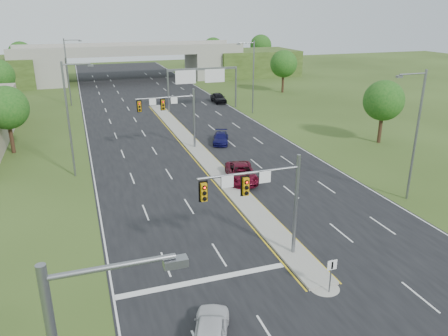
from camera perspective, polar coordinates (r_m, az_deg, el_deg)
name	(u,v)px	position (r m, az deg, el deg)	size (l,w,h in m)	color
ground	(293,254)	(30.05, 8.97, -11.04)	(240.00, 240.00, 0.00)	#304217
road	(176,128)	(60.89, -6.31, 5.27)	(24.00, 160.00, 0.02)	black
median	(199,152)	(49.68, -3.24, 2.06)	(2.00, 54.00, 0.16)	gray
median_nose	(324,287)	(27.12, 12.98, -14.87)	(2.00, 2.00, 0.16)	gray
lane_markings	(182,140)	(55.04, -5.51, 3.72)	(23.72, 160.00, 0.01)	gold
signal_mast_near	(264,194)	(26.93, 5.30, -3.39)	(6.62, 0.60, 7.00)	slate
signal_mast_far	(175,110)	(49.75, -6.48, 7.52)	(6.62, 0.60, 7.00)	slate
keep_right_sign	(331,271)	(25.98, 13.84, -12.90)	(0.60, 0.13, 2.20)	slate
sign_gantry	(202,77)	(70.91, -2.92, 11.76)	(11.58, 0.44, 6.67)	slate
overpass	(131,65)	(104.01, -12.05, 13.06)	(80.00, 14.00, 8.10)	gray
lightpole_l_mid	(70,115)	(43.58, -19.46, 6.58)	(2.85, 0.25, 11.00)	slate
lightpole_l_far	(68,69)	(78.13, -19.65, 12.07)	(2.85, 0.25, 11.00)	slate
lightpole_r_near	(415,130)	(38.91, 23.69, 4.51)	(2.85, 0.25, 11.00)	slate
lightpole_r_far	(252,74)	(68.33, 3.70, 12.17)	(2.85, 0.25, 11.00)	slate
tree_l_near	(6,108)	(54.07, -26.55, 7.04)	(4.80, 4.80, 7.60)	#382316
tree_r_near	(384,101)	(55.76, 20.13, 8.26)	(4.80, 4.80, 7.60)	#382316
tree_r_mid	(284,64)	(87.18, 7.80, 13.33)	(5.20, 5.20, 8.12)	#382316
tree_back_b	(21,54)	(117.55, -25.03, 13.39)	(5.60, 5.60, 8.32)	#382316
tree_back_c	(213,48)	(122.56, -1.42, 15.38)	(5.60, 5.60, 8.32)	#382316
tree_back_d	(261,46)	(127.41, 4.82, 15.65)	(6.00, 6.00, 8.85)	#382316
car_white	(211,331)	(22.56, -1.74, -20.46)	(1.71, 4.25, 1.45)	silver
car_far_a	(241,173)	(41.43, 2.29, -0.63)	(2.55, 5.53, 1.54)	#58081A
car_far_b	(221,138)	(53.17, -0.42, 3.93)	(1.78, 4.38, 1.27)	#0B0A41
car_far_c	(218,98)	(77.34, -0.73, 9.17)	(1.94, 4.83, 1.64)	black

